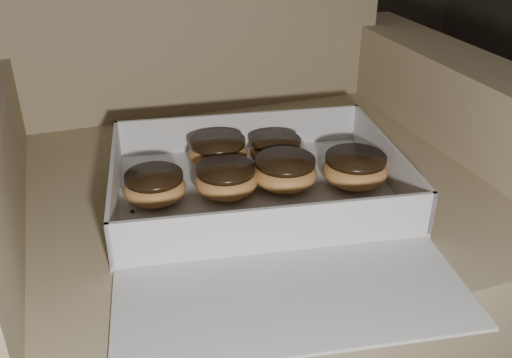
{
  "coord_description": "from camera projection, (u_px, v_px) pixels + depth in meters",
  "views": [
    {
      "loc": [
        -0.16,
        -0.56,
        0.92
      ],
      "look_at": [
        0.1,
        0.18,
        0.49
      ],
      "focal_mm": 40.0,
      "sensor_mm": 36.0,
      "label": 1
    }
  ],
  "objects": [
    {
      "name": "armchair",
      "position": [
        240.0,
        222.0,
        1.09
      ],
      "size": [
        0.98,
        0.83,
        1.03
      ],
      "color": "#90815B",
      "rests_on": "floor"
    },
    {
      "name": "bakery_box",
      "position": [
        264.0,
        201.0,
        0.86
      ],
      "size": [
        0.51,
        0.58,
        0.07
      ],
      "rotation": [
        0.0,
        0.0,
        -0.16
      ],
      "color": "silver",
      "rests_on": "armchair"
    },
    {
      "name": "donut_a",
      "position": [
        355.0,
        169.0,
        0.91
      ],
      "size": [
        0.1,
        0.1,
        0.05
      ],
      "color": "#C58C45",
      "rests_on": "bakery_box"
    },
    {
      "name": "donut_b",
      "position": [
        218.0,
        152.0,
        0.96
      ],
      "size": [
        0.1,
        0.1,
        0.05
      ],
      "color": "#C58C45",
      "rests_on": "bakery_box"
    },
    {
      "name": "donut_c",
      "position": [
        226.0,
        179.0,
        0.88
      ],
      "size": [
        0.1,
        0.1,
        0.05
      ],
      "color": "#C58C45",
      "rests_on": "bakery_box"
    },
    {
      "name": "donut_d",
      "position": [
        155.0,
        186.0,
        0.86
      ],
      "size": [
        0.09,
        0.09,
        0.05
      ],
      "color": "#C58C45",
      "rests_on": "bakery_box"
    },
    {
      "name": "donut_e",
      "position": [
        276.0,
        150.0,
        0.98
      ],
      "size": [
        0.09,
        0.09,
        0.05
      ],
      "color": "#C58C45",
      "rests_on": "bakery_box"
    },
    {
      "name": "donut_f",
      "position": [
        285.0,
        172.0,
        0.9
      ],
      "size": [
        0.1,
        0.1,
        0.05
      ],
      "color": "#C58C45",
      "rests_on": "bakery_box"
    },
    {
      "name": "crumb_a",
      "position": [
        313.0,
        223.0,
        0.82
      ],
      "size": [
        0.01,
        0.01,
        0.0
      ],
      "primitive_type": "ellipsoid",
      "color": "black",
      "rests_on": "bakery_box"
    },
    {
      "name": "crumb_b",
      "position": [
        363.0,
        186.0,
        0.91
      ],
      "size": [
        0.01,
        0.01,
        0.0
      ],
      "primitive_type": "ellipsoid",
      "color": "black",
      "rests_on": "bakery_box"
    },
    {
      "name": "crumb_c",
      "position": [
        132.0,
        211.0,
        0.84
      ],
      "size": [
        0.01,
        0.01,
        0.0
      ],
      "primitive_type": "ellipsoid",
      "color": "black",
      "rests_on": "bakery_box"
    },
    {
      "name": "crumb_d",
      "position": [
        347.0,
        232.0,
        0.8
      ],
      "size": [
        0.01,
        0.01,
        0.0
      ],
      "primitive_type": "ellipsoid",
      "color": "black",
      "rests_on": "bakery_box"
    },
    {
      "name": "crumb_e",
      "position": [
        162.0,
        236.0,
        0.79
      ],
      "size": [
        0.01,
        0.01,
        0.0
      ],
      "primitive_type": "ellipsoid",
      "color": "black",
      "rests_on": "bakery_box"
    }
  ]
}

